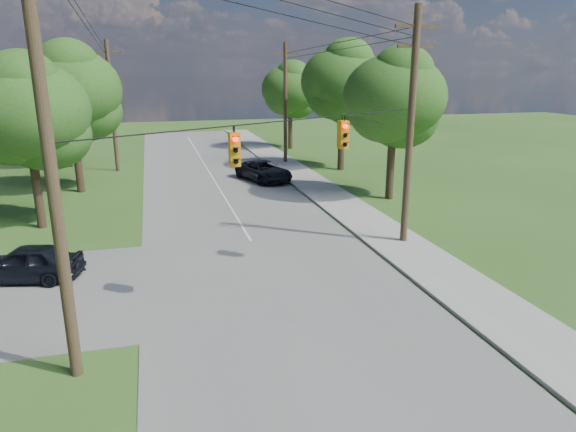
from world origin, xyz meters
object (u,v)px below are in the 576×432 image
object	(u,v)px
pole_ne	(411,126)
car_main_north	(264,171)
pole_sw	(47,142)
car_cross_dark	(25,263)
pole_north_w	(112,106)
pole_north_e	(285,103)

from	to	relation	value
pole_ne	car_main_north	xyz separation A→B (m)	(-3.40, 15.22, -4.72)
pole_sw	car_main_north	world-z (taller)	pole_sw
pole_ne	car_cross_dark	distance (m)	16.81
car_cross_dark	pole_north_w	bearing A→B (deg)	-173.44
pole_north_e	pole_north_w	bearing A→B (deg)	180.00
pole_sw	car_cross_dark	xyz separation A→B (m)	(-2.63, 7.20, -5.48)
pole_sw	pole_north_e	distance (m)	32.55
car_cross_dark	car_main_north	size ratio (longest dim) A/B	0.81
pole_north_w	car_main_north	distance (m)	13.25
pole_sw	car_cross_dark	distance (m)	9.42
pole_sw	pole_north_w	distance (m)	29.62
pole_north_e	pole_sw	bearing A→B (deg)	-114.52
pole_north_w	car_main_north	xyz separation A→B (m)	(10.50, -6.78, -4.39)
pole_sw	car_main_north	distance (m)	25.55
pole_sw	pole_ne	distance (m)	15.51
pole_sw	pole_north_e	size ratio (longest dim) A/B	1.20
car_cross_dark	car_main_north	bearing A→B (deg)	153.06
pole_ne	pole_north_w	distance (m)	26.03
pole_sw	pole_north_e	bearing A→B (deg)	65.48
pole_sw	pole_north_w	world-z (taller)	pole_sw
car_cross_dark	car_main_north	world-z (taller)	car_main_north
pole_ne	pole_north_w	bearing A→B (deg)	122.29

